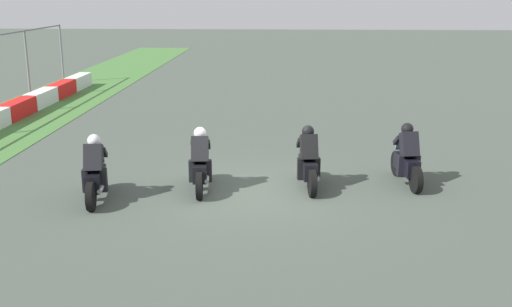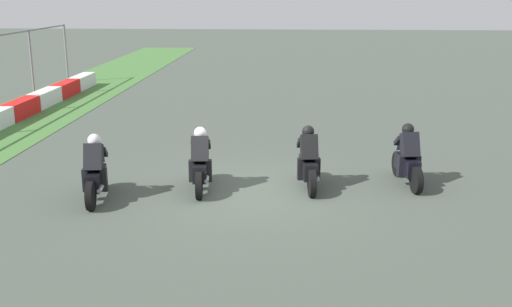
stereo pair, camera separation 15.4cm
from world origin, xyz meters
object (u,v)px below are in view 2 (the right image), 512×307
at_px(rider_lane_a, 408,160).
at_px(rider_lane_b, 308,163).
at_px(rider_lane_c, 201,164).
at_px(rider_lane_d, 96,173).

xyz_separation_m(rider_lane_a, rider_lane_b, (-0.39, 2.43, 0.00)).
height_order(rider_lane_b, rider_lane_c, same).
height_order(rider_lane_a, rider_lane_c, same).
xyz_separation_m(rider_lane_c, rider_lane_d, (-0.86, 2.27, 0.00)).
xyz_separation_m(rider_lane_a, rider_lane_d, (-1.56, 7.26, 0.00)).
distance_m(rider_lane_b, rider_lane_d, 4.97).
bearing_deg(rider_lane_d, rider_lane_b, -84.03).
relative_size(rider_lane_b, rider_lane_d, 1.00).
height_order(rider_lane_a, rider_lane_d, same).
bearing_deg(rider_lane_b, rider_lane_d, 96.95).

